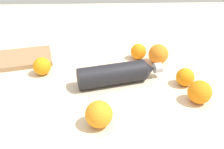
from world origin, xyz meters
TOP-DOWN VIEW (x-y plane):
  - ground_plane at (0.00, 0.00)m, footprint 2.40×2.40m
  - water_bottle at (0.03, -0.04)m, footprint 0.30×0.14m
  - orange_0 at (-0.14, -0.18)m, footprint 0.08×0.08m
  - orange_1 at (-0.21, 0.09)m, footprint 0.07×0.07m
  - orange_2 at (-0.07, -0.22)m, footprint 0.06×0.06m
  - orange_3 at (-0.20, -0.01)m, footprint 0.06×0.06m
  - orange_4 at (0.09, 0.18)m, footprint 0.07×0.07m
  - orange_5 at (0.30, -0.11)m, footprint 0.06×0.06m
  - cutting_board at (0.39, -0.23)m, footprint 0.24×0.22m

SIDE VIEW (x-z plane):
  - ground_plane at x=0.00m, z-range 0.00..0.00m
  - cutting_board at x=0.39m, z-range 0.00..0.02m
  - orange_3 at x=-0.20m, z-range 0.00..0.06m
  - orange_2 at x=-0.07m, z-range 0.00..0.06m
  - orange_5 at x=0.30m, z-range 0.00..0.06m
  - orange_1 at x=-0.21m, z-range 0.00..0.07m
  - orange_4 at x=0.09m, z-range 0.00..0.07m
  - water_bottle at x=0.03m, z-range 0.00..0.07m
  - orange_0 at x=-0.14m, z-range 0.00..0.08m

